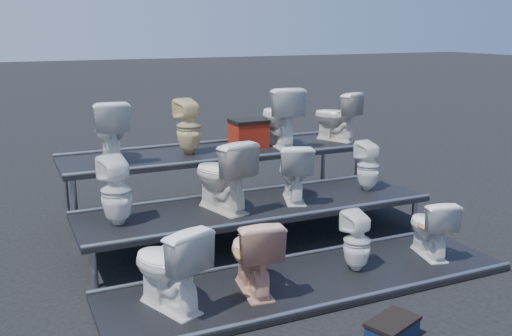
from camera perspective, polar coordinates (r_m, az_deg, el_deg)
name	(u,v)px	position (r m, az deg, el deg)	size (l,w,h in m)	color
ground	(256,241)	(6.95, 0.03, -7.34)	(80.00, 80.00, 0.00)	black
tier_front	(309,282)	(5.87, 5.37, -11.24)	(4.20, 1.20, 0.06)	black
tier_mid	(256,223)	(6.87, 0.03, -5.55)	(4.20, 1.20, 0.46)	black
tier_back	(218,181)	(7.96, -3.83, -1.32)	(4.20, 1.20, 0.86)	black
toilet_0	(168,266)	(5.19, -8.80, -9.66)	(0.45, 0.79, 0.80)	white
toilet_1	(253,254)	(5.45, -0.29, -8.58)	(0.42, 0.74, 0.75)	#E4A98D
toilet_2	(357,241)	(6.01, 10.07, -7.22)	(0.28, 0.29, 0.63)	white
toilet_3	(430,227)	(6.57, 17.01, -5.65)	(0.37, 0.65, 0.66)	white
toilet_4	(116,191)	(6.22, -13.78, -2.23)	(0.33, 0.34, 0.74)	white
toilet_5	(222,175)	(6.52, -3.43, -0.69)	(0.47, 0.82, 0.83)	silver
toilet_6	(294,172)	(6.91, 3.81, -0.38)	(0.40, 0.70, 0.71)	white
toilet_7	(368,166)	(7.48, 11.15, 0.20)	(0.29, 0.29, 0.64)	white
toilet_8	(110,131)	(7.41, -14.36, 3.63)	(0.44, 0.76, 0.78)	white
toilet_9	(189,127)	(7.66, -6.75, 4.13)	(0.33, 0.34, 0.74)	beige
toilet_10	(280,116)	(8.15, 2.38, 5.21)	(0.47, 0.83, 0.85)	white
toilet_11	(336,116)	(8.62, 7.99, 5.16)	(0.41, 0.71, 0.73)	silver
red_crate	(249,135)	(8.10, -0.74, 3.35)	(0.48, 0.38, 0.34)	maroon
step_stool	(392,331)	(5.02, 13.47, -15.61)	(0.43, 0.26, 0.16)	#0E1A35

